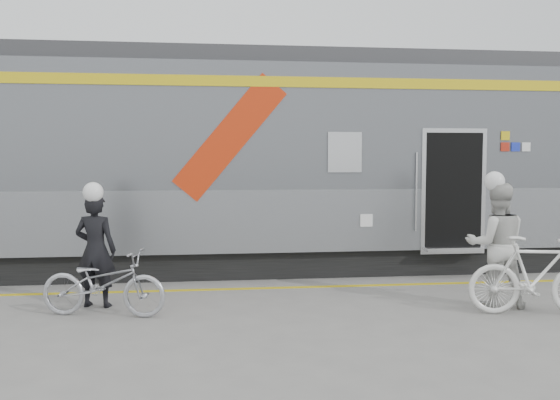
{
  "coord_description": "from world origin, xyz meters",
  "views": [
    {
      "loc": [
        -0.92,
        -7.45,
        2.14
      ],
      "look_at": [
        0.17,
        1.6,
        1.5
      ],
      "focal_mm": 38.0,
      "sensor_mm": 36.0,
      "label": 1
    }
  ],
  "objects": [
    {
      "name": "helmet_woman",
      "position": [
        3.2,
        0.6,
        1.94
      ],
      "size": [
        0.29,
        0.29,
        0.29
      ],
      "primitive_type": "sphere",
      "color": "white",
      "rests_on": "woman"
    },
    {
      "name": "train",
      "position": [
        1.24,
        4.19,
        2.05
      ],
      "size": [
        24.0,
        3.17,
        4.1
      ],
      "color": "black",
      "rests_on": "ground"
    },
    {
      "name": "helmet_man",
      "position": [
        -2.55,
        1.25,
        1.79
      ],
      "size": [
        0.29,
        0.29,
        0.29
      ],
      "primitive_type": "sphere",
      "color": "white",
      "rests_on": "man"
    },
    {
      "name": "bicycle_left",
      "position": [
        -2.35,
        0.7,
        0.45
      ],
      "size": [
        1.82,
        0.97,
        0.91
      ],
      "primitive_type": "imported",
      "rotation": [
        0.0,
        0.0,
        1.34
      ],
      "color": "#AFB0B7",
      "rests_on": "ground"
    },
    {
      "name": "man",
      "position": [
        -2.55,
        1.25,
        0.82
      ],
      "size": [
        0.67,
        0.52,
        1.65
      ],
      "primitive_type": "imported",
      "rotation": [
        0.0,
        0.0,
        2.92
      ],
      "color": "black",
      "rests_on": "ground"
    },
    {
      "name": "safety_strip",
      "position": [
        0.0,
        2.15,
        0.0
      ],
      "size": [
        24.0,
        0.12,
        0.01
      ],
      "primitive_type": "cube",
      "color": "gold",
      "rests_on": "ground"
    },
    {
      "name": "bicycle_right",
      "position": [
        3.5,
        0.05,
        0.54
      ],
      "size": [
        1.87,
        0.86,
        1.09
      ],
      "primitive_type": "imported",
      "rotation": [
        0.0,
        0.0,
        1.37
      ],
      "color": "silver",
      "rests_on": "ground"
    },
    {
      "name": "woman",
      "position": [
        3.2,
        0.6,
        0.9
      ],
      "size": [
        0.99,
        0.84,
        1.79
      ],
      "primitive_type": "imported",
      "rotation": [
        0.0,
        0.0,
        2.94
      ],
      "color": "beige",
      "rests_on": "ground"
    },
    {
      "name": "ground",
      "position": [
        0.0,
        0.0,
        0.0
      ],
      "size": [
        90.0,
        90.0,
        0.0
      ],
      "primitive_type": "plane",
      "color": "slate",
      "rests_on": "ground"
    }
  ]
}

